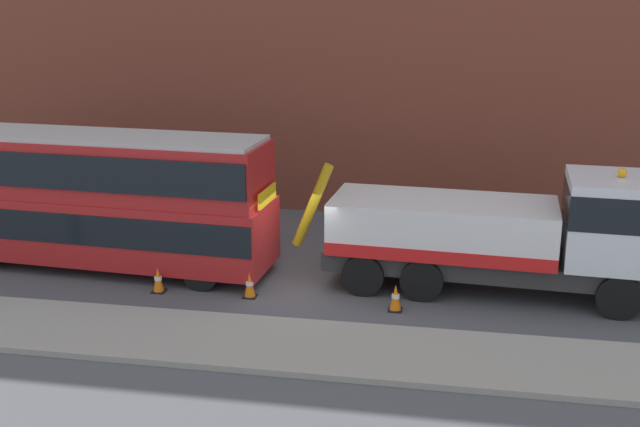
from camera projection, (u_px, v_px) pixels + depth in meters
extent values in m
plane|color=#4C4C51|center=(297.00, 282.00, 22.08)|extent=(120.00, 120.00, 0.00)
cube|color=gray|center=(261.00, 343.00, 18.09)|extent=(60.00, 2.80, 0.15)
cube|color=#2D2D2D|center=(488.00, 262.00, 21.21)|extent=(9.12, 2.79, 0.55)
cube|color=silver|center=(617.00, 220.00, 20.08)|extent=(2.76, 2.76, 2.30)
cube|color=black|center=(619.00, 204.00, 19.95)|extent=(2.79, 2.79, 0.90)
cube|color=silver|center=(443.00, 225.00, 21.24)|extent=(6.26, 2.99, 1.40)
cube|color=red|center=(442.00, 242.00, 21.38)|extent=(6.26, 3.04, 0.36)
cylinder|color=#B79914|center=(313.00, 206.00, 22.01)|extent=(1.25, 0.36, 2.52)
sphere|color=orange|center=(622.00, 173.00, 19.72)|extent=(0.24, 0.24, 0.24)
cylinder|color=black|center=(609.00, 267.00, 21.57)|extent=(1.18, 0.41, 1.16)
cylinder|color=black|center=(619.00, 297.00, 19.50)|extent=(1.18, 0.41, 1.16)
cylinder|color=black|center=(430.00, 253.00, 22.71)|extent=(1.18, 0.41, 1.16)
cylinder|color=black|center=(422.00, 280.00, 20.64)|extent=(1.18, 0.41, 1.16)
cylinder|color=black|center=(377.00, 249.00, 23.08)|extent=(1.18, 0.41, 1.16)
cylinder|color=black|center=(363.00, 275.00, 21.01)|extent=(1.18, 0.41, 1.16)
cube|color=#AD1E1E|center=(92.00, 225.00, 23.05)|extent=(11.14, 3.21, 1.90)
cube|color=#AD1E1E|center=(87.00, 166.00, 22.55)|extent=(10.91, 3.10, 1.70)
cube|color=black|center=(92.00, 217.00, 22.98)|extent=(11.03, 3.25, 0.90)
cube|color=black|center=(87.00, 163.00, 22.52)|extent=(10.81, 3.24, 1.00)
cube|color=#B2B2B2|center=(85.00, 136.00, 22.30)|extent=(10.69, 2.98, 0.12)
cube|color=yellow|center=(267.00, 196.00, 21.44)|extent=(0.16, 1.50, 0.44)
cylinder|color=black|center=(228.00, 248.00, 23.38)|extent=(1.06, 0.37, 1.04)
cylinder|color=black|center=(201.00, 272.00, 21.37)|extent=(1.06, 0.37, 1.04)
cylinder|color=black|center=(20.00, 231.00, 25.03)|extent=(1.06, 0.37, 1.04)
cone|color=orange|center=(158.00, 280.00, 21.26)|extent=(0.32, 0.32, 0.72)
cylinder|color=white|center=(158.00, 278.00, 21.25)|extent=(0.21, 0.21, 0.10)
cube|color=black|center=(159.00, 291.00, 21.36)|extent=(0.36, 0.36, 0.04)
cone|color=orange|center=(250.00, 285.00, 20.90)|extent=(0.32, 0.32, 0.72)
cylinder|color=white|center=(250.00, 283.00, 20.89)|extent=(0.21, 0.21, 0.10)
cube|color=black|center=(250.00, 296.00, 20.99)|extent=(0.36, 0.36, 0.04)
cone|color=orange|center=(396.00, 298.00, 20.02)|extent=(0.32, 0.32, 0.72)
cylinder|color=white|center=(396.00, 296.00, 20.01)|extent=(0.21, 0.21, 0.10)
cube|color=black|center=(395.00, 310.00, 20.12)|extent=(0.36, 0.36, 0.04)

